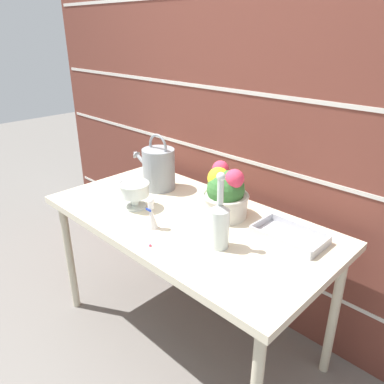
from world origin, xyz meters
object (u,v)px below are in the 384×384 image
(figurine_vase, at_px, (151,216))
(watering_can, at_px, (158,168))
(wire_tray, at_px, (289,237))
(flower_planter, at_px, (225,193))
(crystal_pedestal_bowl, at_px, (134,191))
(glass_decanter, at_px, (219,222))

(figurine_vase, bearing_deg, watering_can, 135.07)
(figurine_vase, xyz_separation_m, wire_tray, (0.50, 0.35, -0.05))
(watering_can, height_order, figurine_vase, watering_can)
(flower_planter, distance_m, figurine_vase, 0.37)
(watering_can, distance_m, flower_planter, 0.49)
(crystal_pedestal_bowl, xyz_separation_m, figurine_vase, (0.23, -0.08, -0.03))
(watering_can, relative_size, flower_planter, 1.25)
(crystal_pedestal_bowl, relative_size, glass_decanter, 0.47)
(crystal_pedestal_bowl, height_order, figurine_vase, figurine_vase)
(crystal_pedestal_bowl, bearing_deg, glass_decanter, 1.41)
(figurine_vase, bearing_deg, wire_tray, 35.32)
(glass_decanter, bearing_deg, figurine_vase, -163.88)
(glass_decanter, height_order, figurine_vase, glass_decanter)
(flower_planter, distance_m, wire_tray, 0.36)
(glass_decanter, bearing_deg, wire_tray, 55.79)
(watering_can, xyz_separation_m, wire_tray, (0.83, 0.02, -0.11))
(flower_planter, xyz_separation_m, wire_tray, (0.34, 0.03, -0.11))
(flower_planter, height_order, wire_tray, flower_planter)
(figurine_vase, distance_m, wire_tray, 0.61)
(watering_can, bearing_deg, flower_planter, -0.44)
(crystal_pedestal_bowl, xyz_separation_m, wire_tray, (0.73, 0.27, -0.08))
(crystal_pedestal_bowl, relative_size, wire_tray, 0.52)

